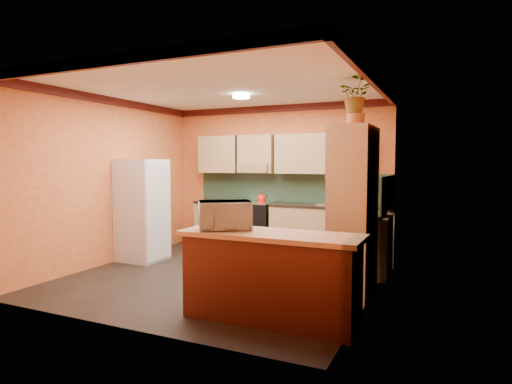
# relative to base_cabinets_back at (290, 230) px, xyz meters

# --- Properties ---
(room_shell) EXTENTS (4.24, 4.24, 2.72)m
(room_shell) POSITION_rel_base_cabinets_back_xyz_m (-0.34, -1.52, 1.65)
(room_shell) COLOR black
(room_shell) RESTS_ON ground
(base_cabinets_back) EXTENTS (3.65, 0.60, 0.88)m
(base_cabinets_back) POSITION_rel_base_cabinets_back_xyz_m (0.00, 0.00, 0.00)
(base_cabinets_back) COLOR tan
(base_cabinets_back) RESTS_ON ground
(countertop_back) EXTENTS (3.65, 0.62, 0.04)m
(countertop_back) POSITION_rel_base_cabinets_back_xyz_m (0.00, -0.00, 0.46)
(countertop_back) COLOR black
(countertop_back) RESTS_ON base_cabinets_back
(stove) EXTENTS (0.58, 0.58, 0.91)m
(stove) POSITION_rel_base_cabinets_back_xyz_m (-0.62, -0.00, 0.02)
(stove) COLOR black
(stove) RESTS_ON ground
(kettle) EXTENTS (0.19, 0.19, 0.18)m
(kettle) POSITION_rel_base_cabinets_back_xyz_m (-0.53, -0.05, 0.56)
(kettle) COLOR red
(kettle) RESTS_ON stove
(sink) EXTENTS (0.48, 0.40, 0.03)m
(sink) POSITION_rel_base_cabinets_back_xyz_m (0.78, 0.00, 0.50)
(sink) COLOR silver
(sink) RESTS_ON countertop_back
(base_cabinets_right) EXTENTS (0.60, 0.80, 0.88)m
(base_cabinets_right) POSITION_rel_base_cabinets_back_xyz_m (1.44, -0.89, 0.00)
(base_cabinets_right) COLOR tan
(base_cabinets_right) RESTS_ON ground
(countertop_right) EXTENTS (0.62, 0.80, 0.04)m
(countertop_right) POSITION_rel_base_cabinets_back_xyz_m (1.44, -0.89, 0.46)
(countertop_right) COLOR black
(countertop_right) RESTS_ON base_cabinets_right
(fridge) EXTENTS (0.68, 0.66, 1.70)m
(fridge) POSITION_rel_base_cabinets_back_xyz_m (-2.11, -1.43, 0.41)
(fridge) COLOR silver
(fridge) RESTS_ON ground
(pantry) EXTENTS (0.48, 0.90, 2.10)m
(pantry) POSITION_rel_base_cabinets_back_xyz_m (1.49, -1.74, 0.61)
(pantry) COLOR tan
(pantry) RESTS_ON ground
(fern_pot) EXTENTS (0.22, 0.22, 0.16)m
(fern_pot) POSITION_rel_base_cabinets_back_xyz_m (1.49, -1.69, 1.74)
(fern_pot) COLOR #9B5025
(fern_pot) RESTS_ON pantry
(fern) EXTENTS (0.42, 0.36, 0.45)m
(fern) POSITION_rel_base_cabinets_back_xyz_m (1.49, -1.69, 2.04)
(fern) COLOR tan
(fern) RESTS_ON fern_pot
(breakfast_bar) EXTENTS (1.80, 0.55, 0.88)m
(breakfast_bar) POSITION_rel_base_cabinets_back_xyz_m (0.93, -3.10, 0.00)
(breakfast_bar) COLOR #471410
(breakfast_bar) RESTS_ON ground
(bar_top) EXTENTS (1.90, 0.65, 0.05)m
(bar_top) POSITION_rel_base_cabinets_back_xyz_m (0.93, -3.10, 0.47)
(bar_top) COLOR tan
(bar_top) RESTS_ON breakfast_bar
(microwave) EXTENTS (0.66, 0.62, 0.30)m
(microwave) POSITION_rel_base_cabinets_back_xyz_m (0.39, -3.10, 0.64)
(microwave) COLOR silver
(microwave) RESTS_ON bar_top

